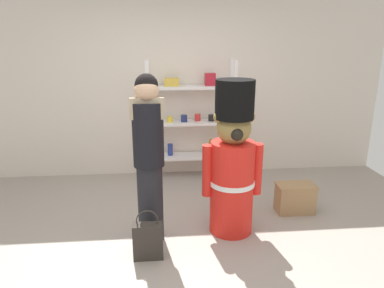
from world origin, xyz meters
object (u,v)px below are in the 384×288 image
Objects in this scene: merchandise_shelf at (191,119)px; person_shopper at (149,155)px; teddy_bear_guard at (233,164)px; display_crate at (295,198)px; shopping_bag at (148,240)px.

person_shopper is (-0.56, -1.75, 0.04)m from merchandise_shelf.
teddy_bear_guard is at bearing 7.28° from person_shopper.
shopping_bag is at bearing -155.21° from display_crate.
person_shopper is at bearing 85.94° from shopping_bag.
merchandise_shelf is 1.85m from display_crate.
person_shopper is at bearing -107.81° from merchandise_shelf.
display_crate is (1.69, 0.46, -0.74)m from person_shopper.
shopping_bag is at bearing -94.06° from person_shopper.
shopping_bag is (-0.58, -2.08, -0.69)m from merchandise_shelf.
merchandise_shelf is 3.80× the size of display_crate.
teddy_bear_guard is (0.29, -1.64, -0.12)m from merchandise_shelf.
shopping_bag is 1.89m from display_crate.
shopping_bag is at bearing -105.70° from merchandise_shelf.
display_crate is (1.72, 0.79, -0.01)m from shopping_bag.
person_shopper reaches higher than display_crate.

